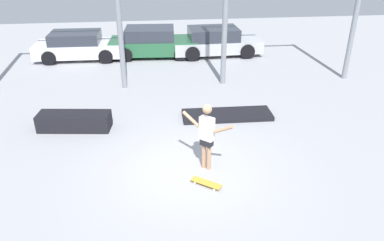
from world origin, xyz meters
The scene contains 8 objects.
ground_plane centered at (0.00, 0.00, 0.00)m, with size 36.00×36.00×0.00m, color #9E9EA3.
skateboarder centered at (0.38, 0.01, 1.00)m, with size 1.13×1.00×1.75m.
skateboard centered at (0.28, -0.71, 0.06)m, with size 0.73×0.62×0.08m.
grind_box centered at (-3.24, 2.55, 0.26)m, with size 2.14×0.67×0.52m, color black.
manual_pad centered at (1.49, 2.84, 0.07)m, with size 2.87×0.94×0.14m, color black.
parked_car_white centered at (-4.16, 9.81, 0.61)m, with size 4.07×1.97×1.25m.
parked_car_green centered at (-0.73, 9.86, 0.65)m, with size 4.20×2.13×1.35m.
parked_car_silver centered at (2.28, 9.73, 0.63)m, with size 4.26×2.05×1.30m.
Camera 1 is at (-0.88, -7.81, 5.32)m, focal length 35.00 mm.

